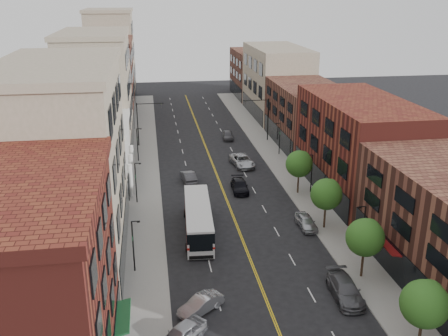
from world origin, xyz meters
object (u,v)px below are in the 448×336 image
car_angle_a (182,334)px  car_parked_mid (345,290)px  car_lane_a (240,186)px  city_bus (198,217)px  car_lane_behind (189,177)px  car_lane_b (242,161)px  car_parked_far (306,222)px  car_angle_b (201,304)px  car_lane_c (228,135)px

car_angle_a → car_parked_mid: 14.53m
car_angle_a → car_lane_a: 30.01m
city_bus → car_angle_a: (-3.01, -17.51, -1.08)m
car_lane_behind → car_lane_b: size_ratio=0.77×
car_parked_mid → car_parked_far: 13.28m
car_angle_b → car_lane_behind: 29.21m
car_angle_a → car_angle_b: (1.80, 3.57, -0.07)m
car_parked_mid → car_parked_far: (0.75, 13.26, -0.07)m
car_parked_mid → car_lane_behind: 30.99m
car_angle_b → car_lane_c: (9.96, 48.79, 0.06)m
car_parked_mid → car_lane_c: car_parked_mid is taller
car_angle_a → car_lane_behind: bearing=131.9°
car_parked_mid → car_lane_b: (-2.41, 34.46, 0.03)m
car_parked_mid → car_lane_a: car_parked_mid is taller
car_parked_far → car_lane_b: bearing=97.0°
car_lane_b → car_lane_behind: bearing=-154.4°
car_parked_mid → car_lane_b: bearing=96.6°
city_bus → car_parked_mid: bearing=-48.2°
car_lane_c → car_parked_mid: bearing=-82.6°
car_lane_b → car_parked_far: bearing=-88.8°
car_lane_a → city_bus: bearing=-118.1°
car_parked_mid → car_parked_far: size_ratio=1.29×
car_angle_b → car_parked_mid: car_parked_mid is taller
car_lane_behind → car_lane_a: car_lane_behind is taller
car_angle_b → car_lane_b: size_ratio=0.69×
car_lane_a → car_angle_a: bearing=-106.0°
city_bus → car_angle_a: size_ratio=2.84×
car_parked_far → car_lane_a: size_ratio=0.85×
car_angle_a → car_lane_a: size_ratio=0.88×
car_angle_b → car_parked_mid: size_ratio=0.75×
city_bus → car_angle_b: size_ratio=3.03×
car_parked_mid → car_lane_a: (-4.55, 24.76, -0.07)m
car_parked_mid → car_lane_c: 48.71m
car_lane_behind → car_lane_c: (8.51, 19.61, -0.02)m
city_bus → car_lane_b: size_ratio=2.10×
car_parked_far → city_bus: bearing=175.9°
car_lane_b → car_lane_c: bearing=82.3°
car_angle_a → car_angle_b: bearing=110.9°
car_parked_mid → car_angle_a: bearing=-162.6°
car_parked_mid → car_lane_c: (-2.30, 48.65, -0.06)m
car_lane_behind → car_lane_c: bearing=-120.0°
car_parked_mid → car_lane_behind: bearing=113.0°
car_lane_b → car_lane_c: 14.20m
car_lane_behind → car_parked_far: bearing=119.6°
car_parked_mid → car_lane_a: 25.18m
car_angle_a → car_lane_a: car_angle_a is taller
car_angle_a → car_lane_behind: 32.91m
car_angle_b → car_lane_b: car_lane_b is taller
car_lane_a → car_lane_c: car_lane_c is taller
car_lane_behind → car_lane_a: bearing=139.0°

